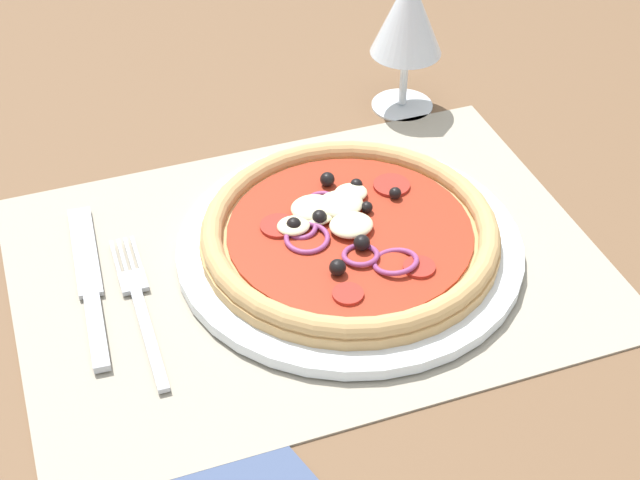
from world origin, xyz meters
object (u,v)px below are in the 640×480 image
knife (89,281)px  wine_glass (408,19)px  plate (349,245)px  fork (139,301)px  pizza (348,230)px

knife → wine_glass: bearing=-60.7°
plate → wine_glass: wine_glass is taller
plate → fork: size_ratio=1.64×
pizza → fork: pizza is taller
plate → pizza: 1.62cm
plate → knife: 21.87cm
pizza → knife: size_ratio=1.26×
plate → pizza: size_ratio=1.16×
knife → fork: bearing=-133.5°
knife → wine_glass: wine_glass is taller
pizza → fork: (-18.22, -0.48, -1.91)cm
pizza → wine_glass: 25.39cm
fork → pizza: bearing=-87.7°
knife → pizza: bearing=-94.5°
plate → knife: plate is taller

